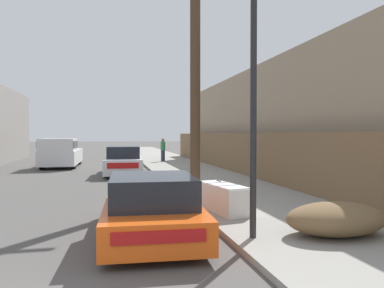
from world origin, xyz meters
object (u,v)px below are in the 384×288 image
at_px(pedestrian, 163,150).
at_px(discarded_fridge, 223,198).
at_px(car_parked_mid, 124,161).
at_px(parked_sports_car_red, 151,208).
at_px(pickup_truck, 61,153).
at_px(utility_pole, 195,66).
at_px(street_lamp, 253,90).
at_px(brush_pile, 336,219).

bearing_deg(pedestrian, discarded_fridge, -93.06).
xyz_separation_m(car_parked_mid, pedestrian, (2.99, 7.13, 0.29)).
distance_m(parked_sports_car_red, pickup_truck, 17.34).
bearing_deg(pedestrian, utility_pole, -93.22).
relative_size(discarded_fridge, car_parked_mid, 0.40).
height_order(utility_pole, street_lamp, utility_pole).
relative_size(car_parked_mid, brush_pile, 2.37).
relative_size(parked_sports_car_red, brush_pile, 2.13).
bearing_deg(utility_pole, discarded_fridge, -92.50).
distance_m(discarded_fridge, street_lamp, 3.38).
bearing_deg(brush_pile, street_lamp, 173.07).
relative_size(discarded_fridge, parked_sports_car_red, 0.44).
relative_size(pickup_truck, pedestrian, 3.40).
distance_m(utility_pole, brush_pile, 7.64).
xyz_separation_m(parked_sports_car_red, street_lamp, (1.78, -0.91, 2.27)).
distance_m(discarded_fridge, pickup_truck, 16.47).
bearing_deg(pickup_truck, utility_pole, 117.58).
distance_m(parked_sports_car_red, car_parked_mid, 11.77).
xyz_separation_m(pickup_truck, brush_pile, (7.16, -18.03, -0.46)).
bearing_deg(street_lamp, car_parked_mid, 98.53).
xyz_separation_m(discarded_fridge, parked_sports_car_red, (-1.94, -1.48, 0.11)).
height_order(car_parked_mid, brush_pile, car_parked_mid).
relative_size(utility_pole, brush_pile, 4.28).
relative_size(discarded_fridge, utility_pole, 0.22).
xyz_separation_m(discarded_fridge, brush_pile, (1.44, -2.59, -0.02)).
relative_size(discarded_fridge, pickup_truck, 0.33).
bearing_deg(car_parked_mid, street_lamp, -78.54).
xyz_separation_m(discarded_fridge, street_lamp, (-0.16, -2.39, 2.38)).
distance_m(parked_sports_car_red, pedestrian, 19.12).
height_order(car_parked_mid, street_lamp, street_lamp).
height_order(street_lamp, pedestrian, street_lamp).
relative_size(pickup_truck, utility_pole, 0.66).
distance_m(parked_sports_car_red, utility_pole, 6.87).
bearing_deg(utility_pole, car_parked_mid, 108.96).
relative_size(parked_sports_car_red, utility_pole, 0.50).
bearing_deg(car_parked_mid, discarded_fridge, -75.75).
xyz_separation_m(car_parked_mid, brush_pile, (3.50, -12.88, -0.24)).
relative_size(car_parked_mid, utility_pole, 0.55).
xyz_separation_m(discarded_fridge, pickup_truck, (-5.72, 15.44, 0.44)).
relative_size(street_lamp, pedestrian, 2.84).
bearing_deg(pedestrian, pickup_truck, -163.47).
bearing_deg(utility_pole, pickup_truck, 116.83).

